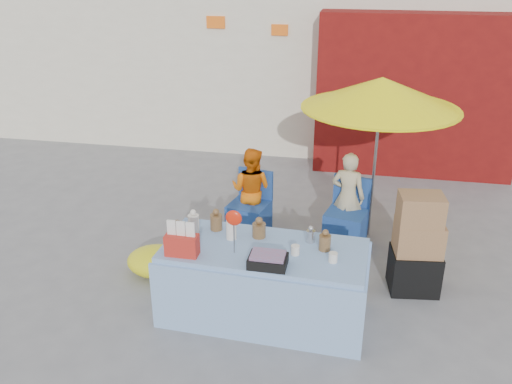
% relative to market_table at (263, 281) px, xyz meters
% --- Properties ---
extents(ground, '(80.00, 80.00, 0.00)m').
position_rel_market_table_xyz_m(ground, '(-0.51, 0.23, -0.40)').
color(ground, slate).
rests_on(ground, ground).
extents(market_table, '(2.07, 1.04, 1.23)m').
position_rel_market_table_xyz_m(market_table, '(0.00, 0.00, 0.00)').
color(market_table, '#85A4D5').
rests_on(market_table, ground).
extents(chair_left, '(0.57, 0.56, 0.85)m').
position_rel_market_table_xyz_m(chair_left, '(-0.50, 1.68, -0.15)').
color(chair_left, '#204593').
rests_on(chair_left, ground).
extents(chair_right, '(0.57, 0.56, 0.85)m').
position_rel_market_table_xyz_m(chair_right, '(0.75, 1.68, -0.15)').
color(chair_right, '#204593').
rests_on(chair_right, ground).
extents(vendor_orange, '(0.64, 0.55, 1.16)m').
position_rel_market_table_xyz_m(vendor_orange, '(-0.50, 1.82, 0.18)').
color(vendor_orange, orange).
rests_on(vendor_orange, ground).
extents(vendor_beige, '(0.48, 0.37, 1.18)m').
position_rel_market_table_xyz_m(vendor_beige, '(0.75, 1.82, 0.19)').
color(vendor_beige, '#C8B98D').
rests_on(vendor_beige, ground).
extents(umbrella, '(1.90, 1.90, 2.09)m').
position_rel_market_table_xyz_m(umbrella, '(1.05, 1.97, 1.49)').
color(umbrella, gray).
rests_on(umbrella, ground).
extents(box_stack, '(0.56, 0.48, 1.15)m').
position_rel_market_table_xyz_m(box_stack, '(1.53, 0.77, 0.13)').
color(box_stack, black).
rests_on(box_stack, ground).
extents(tarp_bundle, '(0.75, 0.61, 0.32)m').
position_rel_market_table_xyz_m(tarp_bundle, '(-1.34, 0.53, -0.24)').
color(tarp_bundle, yellow).
rests_on(tarp_bundle, ground).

